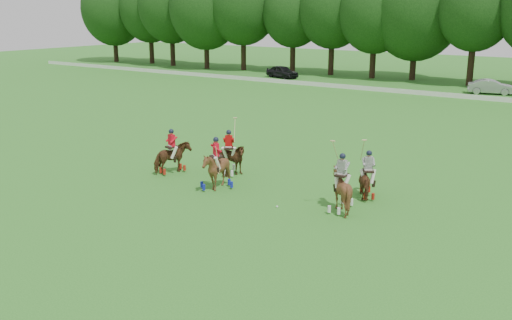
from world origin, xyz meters
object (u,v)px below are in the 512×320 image
Objects in this scene: car_left at (282,72)px; polo_ball at (277,207)px; car_mid at (491,87)px; polo_red_b at (229,159)px; polo_red_a at (172,157)px; polo_red_c at (216,170)px; polo_stripe_b at (341,190)px; polo_stripe_a at (368,181)px.

polo_ball is at bearing -133.64° from car_left.
car_mid is 37.32m from polo_red_b.
polo_red_a is (-6.91, -38.53, 0.12)m from car_mid.
polo_red_b is at bearing 113.54° from polo_red_c.
car_mid is 1.89× the size of polo_red_a.
polo_red_c is 3.86m from polo_ball.
polo_stripe_b is at bearing -1.31° from polo_red_a.
car_left is at bearing 118.09° from polo_red_b.
polo_red_b is 1.14× the size of polo_red_c.
polo_red_b is at bearing 166.59° from polo_stripe_b.
polo_red_a is at bearing -149.69° from polo_red_b.
polo_red_a is at bearing -168.42° from polo_stripe_a.
polo_red_a is (17.27, -38.53, 0.08)m from car_left.
polo_red_b reaches higher than car_mid.
polo_red_c is at bearing 159.96° from car_mid.
car_mid is at bearing 79.83° from polo_red_a.
polo_stripe_b is (-0.21, -2.23, 0.14)m from polo_stripe_a.
polo_stripe_a is 2.25m from polo_stripe_b.
polo_red_a is 2.92m from polo_red_b.
car_left is at bearing 74.88° from car_mid.
polo_red_b is (2.52, 1.47, -0.01)m from polo_red_a.
polo_red_c is at bearing -13.32° from polo_red_a.
car_left is 47.16m from polo_stripe_b.
polo_stripe_a reaches higher than car_left.
polo_red_b is 0.95× the size of polo_stripe_b.
polo_stripe_a is at bearing 24.31° from polo_red_c.
car_left is 1.55× the size of polo_red_b.
polo_red_a is 10.03m from polo_stripe_a.
polo_stripe_b is at bearing -95.40° from polo_stripe_a.
car_left is 49.00× the size of polo_ball.
polo_red_a reaches higher than car_mid.
polo_red_c reaches higher than car_mid.
polo_stripe_b is (7.09, -1.69, 0.08)m from polo_red_b.
polo_red_c is (3.52, -0.83, 0.09)m from polo_red_a.
polo_stripe_a is at bearing 52.93° from polo_ball.
polo_red_c reaches higher than car_left.
car_mid is 39.51m from polo_red_c.
polo_ball is (-2.59, -3.43, -0.72)m from polo_stripe_a.
polo_red_c is 0.83× the size of polo_stripe_b.
car_mid is 1.61× the size of polo_stripe_a.
polo_stripe_a is at bearing 169.44° from car_mid.
polo_red_b is 7.29m from polo_stripe_b.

